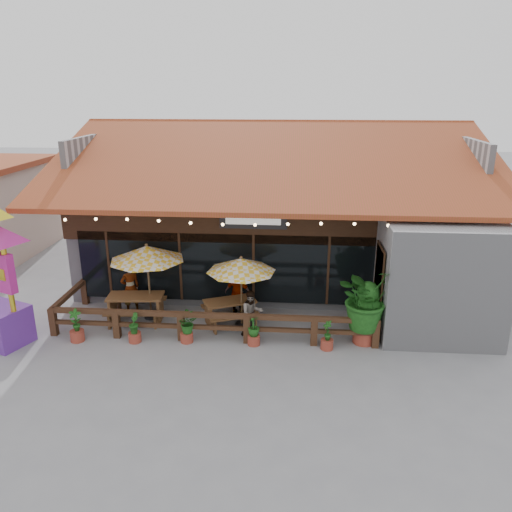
# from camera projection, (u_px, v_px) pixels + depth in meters

# --- Properties ---
(ground) EXTENTS (100.00, 100.00, 0.00)m
(ground) POSITION_uv_depth(u_px,v_px,m) (265.00, 335.00, 15.48)
(ground) COLOR gray
(ground) RESTS_ON ground
(restaurant_building) EXTENTS (15.50, 14.73, 6.09)m
(restaurant_building) POSITION_uv_depth(u_px,v_px,m) (281.00, 215.00, 21.01)
(restaurant_building) COLOR #A4A3A8
(restaurant_building) RESTS_ON ground
(patio_railing) EXTENTS (10.00, 2.60, 0.92)m
(patio_railing) POSITION_uv_depth(u_px,v_px,m) (191.00, 318.00, 15.21)
(patio_railing) COLOR #4B2E1B
(patio_railing) RESTS_ON ground
(umbrella_left) EXTENTS (2.69, 2.69, 2.59)m
(umbrella_left) POSITION_uv_depth(u_px,v_px,m) (147.00, 253.00, 15.95)
(umbrella_left) COLOR brown
(umbrella_left) RESTS_ON ground
(umbrella_right) EXTENTS (2.65, 2.65, 2.35)m
(umbrella_right) POSITION_uv_depth(u_px,v_px,m) (241.00, 265.00, 15.52)
(umbrella_right) COLOR brown
(umbrella_right) RESTS_ON ground
(picnic_table_left) EXTENTS (1.93, 1.71, 0.86)m
(picnic_table_left) POSITION_uv_depth(u_px,v_px,m) (136.00, 303.00, 16.35)
(picnic_table_left) COLOR brown
(picnic_table_left) RESTS_ON ground
(picnic_table_right) EXTENTS (2.06, 1.95, 0.79)m
(picnic_table_right) POSITION_uv_depth(u_px,v_px,m) (230.00, 308.00, 16.15)
(picnic_table_right) COLOR brown
(picnic_table_right) RESTS_ON ground
(tropical_plant) EXTENTS (2.34, 2.28, 2.46)m
(tropical_plant) POSITION_uv_depth(u_px,v_px,m) (367.00, 299.00, 14.60)
(tropical_plant) COLOR maroon
(tropical_plant) RESTS_ON ground
(diner_a) EXTENTS (0.77, 0.72, 1.77)m
(diner_a) POSITION_uv_depth(u_px,v_px,m) (130.00, 288.00, 16.83)
(diner_a) COLOR #351F10
(diner_a) RESTS_ON ground
(diner_b) EXTENTS (0.86, 0.77, 1.45)m
(diner_b) POSITION_uv_depth(u_px,v_px,m) (252.00, 313.00, 15.29)
(diner_b) COLOR #351F10
(diner_b) RESTS_ON ground
(diner_c) EXTENTS (0.96, 0.55, 1.55)m
(diner_c) POSITION_uv_depth(u_px,v_px,m) (238.00, 293.00, 16.70)
(diner_c) COLOR #351F10
(diner_c) RESTS_ON ground
(planter_a) EXTENTS (0.42, 0.42, 1.03)m
(planter_a) POSITION_uv_depth(u_px,v_px,m) (76.00, 328.00, 14.99)
(planter_a) COLOR maroon
(planter_a) RESTS_ON ground
(planter_b) EXTENTS (0.38, 0.39, 0.93)m
(planter_b) POSITION_uv_depth(u_px,v_px,m) (134.00, 329.00, 14.94)
(planter_b) COLOR maroon
(planter_b) RESTS_ON ground
(planter_c) EXTENTS (0.76, 0.75, 0.95)m
(planter_c) POSITION_uv_depth(u_px,v_px,m) (186.00, 326.00, 14.90)
(planter_c) COLOR maroon
(planter_c) RESTS_ON ground
(planter_d) EXTENTS (0.48, 0.48, 0.91)m
(planter_d) POSITION_uv_depth(u_px,v_px,m) (254.00, 331.00, 14.77)
(planter_d) COLOR maroon
(planter_d) RESTS_ON ground
(planter_e) EXTENTS (0.37, 0.38, 0.91)m
(planter_e) POSITION_uv_depth(u_px,v_px,m) (327.00, 337.00, 14.54)
(planter_e) COLOR maroon
(planter_e) RESTS_ON ground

